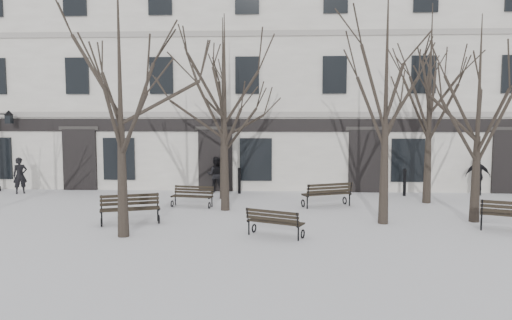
# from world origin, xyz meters

# --- Properties ---
(ground) EXTENTS (100.00, 100.00, 0.00)m
(ground) POSITION_xyz_m (0.00, 0.00, 0.00)
(ground) COLOR silver
(ground) RESTS_ON ground
(building) EXTENTS (40.40, 10.20, 11.40)m
(building) POSITION_xyz_m (0.00, 12.96, 5.52)
(building) COLOR silver
(building) RESTS_ON ground
(tree_1) EXTENTS (5.48, 5.48, 7.83)m
(tree_1) POSITION_xyz_m (-5.06, -0.92, 4.90)
(tree_1) COLOR black
(tree_1) RESTS_ON ground
(tree_2) EXTENTS (5.49, 5.49, 7.84)m
(tree_2) POSITION_xyz_m (2.99, 1.27, 4.90)
(tree_2) COLOR black
(tree_2) RESTS_ON ground
(tree_3) EXTENTS (4.82, 4.82, 6.88)m
(tree_3) POSITION_xyz_m (6.12, 1.72, 4.30)
(tree_3) COLOR black
(tree_3) RESTS_ON ground
(tree_4) EXTENTS (5.10, 5.10, 7.28)m
(tree_4) POSITION_xyz_m (-2.51, 3.28, 4.55)
(tree_4) COLOR black
(tree_4) RESTS_ON ground
(tree_5) EXTENTS (5.34, 5.34, 7.62)m
(tree_5) POSITION_xyz_m (-2.87, 5.84, 4.77)
(tree_5) COLOR black
(tree_5) RESTS_ON ground
(tree_6) EXTENTS (5.59, 5.59, 7.99)m
(tree_6) POSITION_xyz_m (5.54, 5.27, 4.99)
(tree_6) COLOR black
(tree_6) RESTS_ON ground
(bench_0) EXTENTS (2.02, 1.26, 0.97)m
(bench_0) POSITION_xyz_m (-5.39, 0.82, 0.53)
(bench_0) COLOR black
(bench_0) RESTS_ON ground
(bench_1) EXTENTS (1.77, 1.24, 0.85)m
(bench_1) POSITION_xyz_m (-0.58, -0.74, 0.46)
(bench_1) COLOR black
(bench_1) RESTS_ON ground
(bench_3) EXTENTS (1.68, 0.86, 0.81)m
(bench_3) POSITION_xyz_m (-3.87, 3.91, 0.44)
(bench_3) COLOR black
(bench_3) RESTS_ON ground
(bench_4) EXTENTS (2.03, 1.37, 0.98)m
(bench_4) POSITION_xyz_m (1.40, 4.16, 0.53)
(bench_4) COLOR black
(bench_4) RESTS_ON ground
(lamp_post) EXTENTS (1.18, 0.44, 3.78)m
(lamp_post) POSITION_xyz_m (-13.55, 7.33, 2.19)
(lamp_post) COLOR black
(lamp_post) RESTS_ON ground
(bollard_a) EXTENTS (0.15, 0.15, 1.19)m
(bollard_a) POSITION_xyz_m (-2.31, 7.23, 0.64)
(bollard_a) COLOR black
(bollard_a) RESTS_ON ground
(bollard_b) EXTENTS (0.16, 0.16, 1.22)m
(bollard_b) POSITION_xyz_m (5.05, 6.96, 0.65)
(bollard_b) COLOR black
(bollard_b) RESTS_ON ground
(pedestrian_a) EXTENTS (0.72, 0.68, 1.66)m
(pedestrian_a) POSITION_xyz_m (-12.28, 6.68, 0.00)
(pedestrian_a) COLOR black
(pedestrian_a) RESTS_ON ground
(pedestrian_b) EXTENTS (0.80, 0.63, 1.64)m
(pedestrian_b) POSITION_xyz_m (-3.45, 7.59, 0.00)
(pedestrian_b) COLOR black
(pedestrian_b) RESTS_ON ground
(pedestrian_c) EXTENTS (1.11, 0.73, 1.75)m
(pedestrian_c) POSITION_xyz_m (8.36, 7.34, 0.00)
(pedestrian_c) COLOR black
(pedestrian_c) RESTS_ON ground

